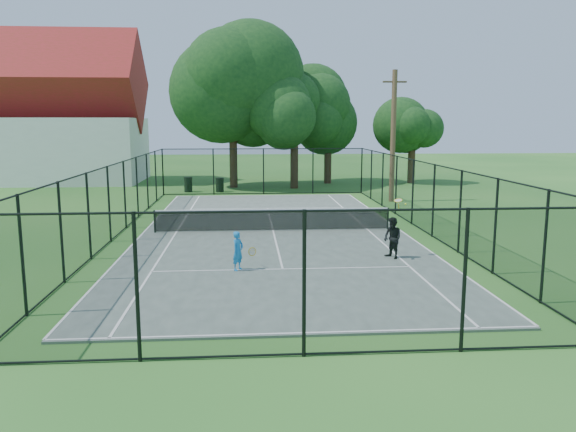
{
  "coord_description": "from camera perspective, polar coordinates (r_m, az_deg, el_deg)",
  "views": [
    {
      "loc": [
        -1.11,
        -23.63,
        4.66
      ],
      "look_at": [
        0.42,
        -3.0,
        1.2
      ],
      "focal_mm": 35.0,
      "sensor_mm": 36.0,
      "label": 1
    }
  ],
  "objects": [
    {
      "name": "building",
      "position": [
        48.32,
        -23.75,
        9.02
      ],
      "size": [
        15.3,
        8.15,
        11.87
      ],
      "color": "silver",
      "rests_on": "ground"
    },
    {
      "name": "tennis_court",
      "position": [
        24.11,
        -1.53,
        -1.58
      ],
      "size": [
        11.0,
        24.0,
        0.06
      ],
      "primitive_type": "cube",
      "color": "#4D5A52",
      "rests_on": "ground"
    },
    {
      "name": "tree_near_right",
      "position": [
        43.41,
        4.12,
        10.19
      ],
      "size": [
        5.94,
        5.94,
        8.2
      ],
      "color": "#332114",
      "rests_on": "ground"
    },
    {
      "name": "trash_bin_right",
      "position": [
        38.26,
        -6.95,
        3.16
      ],
      "size": [
        0.58,
        0.58,
        0.97
      ],
      "color": "black",
      "rests_on": "ground"
    },
    {
      "name": "tennis_net",
      "position": [
        24.01,
        -1.53,
        -0.3
      ],
      "size": [
        10.08,
        0.08,
        0.95
      ],
      "color": "black",
      "rests_on": "tennis_court"
    },
    {
      "name": "trash_bin_left",
      "position": [
        38.6,
        -10.11,
        3.18
      ],
      "size": [
        0.58,
        0.58,
        1.02
      ],
      "color": "black",
      "rests_on": "ground"
    },
    {
      "name": "tree_near_mid",
      "position": [
        39.99,
        0.65,
        9.56
      ],
      "size": [
        5.85,
        5.85,
        7.65
      ],
      "color": "#332114",
      "rests_on": "ground"
    },
    {
      "name": "ground",
      "position": [
        24.11,
        -1.52,
        -1.65
      ],
      "size": [
        120.0,
        120.0,
        0.0
      ],
      "primitive_type": "plane",
      "color": "#276322"
    },
    {
      "name": "player_black",
      "position": [
        19.46,
        10.58,
        -2.19
      ],
      "size": [
        0.93,
        0.92,
        2.02
      ],
      "color": "black",
      "rests_on": "tennis_court"
    },
    {
      "name": "fence",
      "position": [
        23.87,
        -1.54,
        1.88
      ],
      "size": [
        13.1,
        26.1,
        3.0
      ],
      "color": "black",
      "rests_on": "ground"
    },
    {
      "name": "utility_pole",
      "position": [
        33.76,
        10.63,
        8.03
      ],
      "size": [
        1.4,
        0.3,
        7.66
      ],
      "color": "#4C3823",
      "rests_on": "ground"
    },
    {
      "name": "player_blue",
      "position": [
        17.7,
        -5.09,
        -3.55
      ],
      "size": [
        0.84,
        0.54,
        1.24
      ],
      "color": "#1986D8",
      "rests_on": "tennis_court"
    },
    {
      "name": "tree_far_right",
      "position": [
        44.62,
        12.52,
        7.91
      ],
      "size": [
        4.41,
        4.41,
        5.83
      ],
      "color": "#332114",
      "rests_on": "ground"
    },
    {
      "name": "tree_near_left",
      "position": [
        40.74,
        -5.66,
        11.59
      ],
      "size": [
        7.71,
        7.71,
        10.05
      ],
      "color": "#332114",
      "rests_on": "ground"
    }
  ]
}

